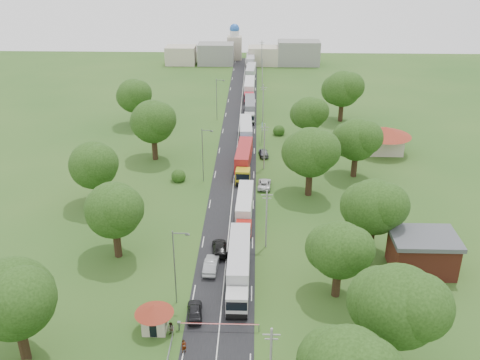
{
  "coord_description": "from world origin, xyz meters",
  "views": [
    {
      "loc": [
        3.85,
        -72.46,
        40.83
      ],
      "look_at": [
        1.31,
        9.19,
        3.0
      ],
      "focal_mm": 40.0,
      "sensor_mm": 36.0,
      "label": 1
    }
  ],
  "objects_px": {
    "car_lane_front": "(195,311)",
    "pedestrian_near": "(184,346)",
    "truck_0": "(239,265)",
    "guard_booth": "(154,314)",
    "car_lane_mid": "(211,265)",
    "boom_barrier": "(207,324)",
    "info_sign": "(262,129)"
  },
  "relations": [
    {
      "from": "truck_0",
      "to": "car_lane_front",
      "type": "relative_size",
      "value": 3.6
    },
    {
      "from": "info_sign",
      "to": "car_lane_mid",
      "type": "relative_size",
      "value": 0.83
    },
    {
      "from": "boom_barrier",
      "to": "truck_0",
      "type": "bearing_deg",
      "value": 71.5
    },
    {
      "from": "pedestrian_near",
      "to": "car_lane_front",
      "type": "bearing_deg",
      "value": 48.87
    },
    {
      "from": "car_lane_mid",
      "to": "car_lane_front",
      "type": "bearing_deg",
      "value": 85.7
    },
    {
      "from": "truck_0",
      "to": "car_lane_front",
      "type": "distance_m",
      "value": 8.93
    },
    {
      "from": "boom_barrier",
      "to": "info_sign",
      "type": "relative_size",
      "value": 2.25
    },
    {
      "from": "boom_barrier",
      "to": "truck_0",
      "type": "height_order",
      "value": "truck_0"
    },
    {
      "from": "boom_barrier",
      "to": "guard_booth",
      "type": "xyz_separation_m",
      "value": [
        -5.84,
        -0.0,
        1.27
      ]
    },
    {
      "from": "car_lane_front",
      "to": "truck_0",
      "type": "bearing_deg",
      "value": -130.27
    },
    {
      "from": "pedestrian_near",
      "to": "guard_booth",
      "type": "bearing_deg",
      "value": 100.23
    },
    {
      "from": "truck_0",
      "to": "car_lane_mid",
      "type": "relative_size",
      "value": 3.17
    },
    {
      "from": "guard_booth",
      "to": "truck_0",
      "type": "distance_m",
      "value": 13.38
    },
    {
      "from": "car_lane_front",
      "to": "guard_booth",
      "type": "bearing_deg",
      "value": 24.47
    },
    {
      "from": "truck_0",
      "to": "pedestrian_near",
      "type": "relative_size",
      "value": 9.65
    },
    {
      "from": "guard_booth",
      "to": "truck_0",
      "type": "height_order",
      "value": "truck_0"
    },
    {
      "from": "guard_booth",
      "to": "boom_barrier",
      "type": "bearing_deg",
      "value": 0.01
    },
    {
      "from": "car_lane_front",
      "to": "pedestrian_near",
      "type": "height_order",
      "value": "pedestrian_near"
    },
    {
      "from": "car_lane_mid",
      "to": "boom_barrier",
      "type": "bearing_deg",
      "value": 94.98
    },
    {
      "from": "boom_barrier",
      "to": "car_lane_front",
      "type": "relative_size",
      "value": 2.13
    },
    {
      "from": "guard_booth",
      "to": "car_lane_mid",
      "type": "xyz_separation_m",
      "value": [
        5.37,
        12.0,
        -1.35
      ]
    },
    {
      "from": "boom_barrier",
      "to": "car_lane_front",
      "type": "bearing_deg",
      "value": 123.33
    },
    {
      "from": "guard_booth",
      "to": "car_lane_front",
      "type": "height_order",
      "value": "guard_booth"
    },
    {
      "from": "car_lane_front",
      "to": "car_lane_mid",
      "type": "height_order",
      "value": "car_lane_mid"
    },
    {
      "from": "guard_booth",
      "to": "truck_0",
      "type": "bearing_deg",
      "value": 47.04
    },
    {
      "from": "info_sign",
      "to": "truck_0",
      "type": "height_order",
      "value": "truck_0"
    },
    {
      "from": "car_lane_mid",
      "to": "pedestrian_near",
      "type": "bearing_deg",
      "value": 86.57
    },
    {
      "from": "pedestrian_near",
      "to": "info_sign",
      "type": "bearing_deg",
      "value": 45.84
    },
    {
      "from": "boom_barrier",
      "to": "car_lane_mid",
      "type": "relative_size",
      "value": 1.87
    },
    {
      "from": "car_lane_mid",
      "to": "truck_0",
      "type": "bearing_deg",
      "value": 152.2
    },
    {
      "from": "guard_booth",
      "to": "pedestrian_near",
      "type": "height_order",
      "value": "guard_booth"
    },
    {
      "from": "info_sign",
      "to": "pedestrian_near",
      "type": "xyz_separation_m",
      "value": [
        -8.7,
        -63.5,
        -2.19
      ]
    }
  ]
}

